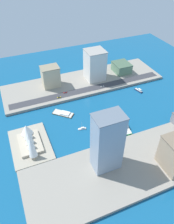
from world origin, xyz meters
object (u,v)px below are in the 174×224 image
object	(u,v)px
ferry_green_doubledeck	(125,127)
hotel_broad_white	(95,65)
tower_tall_glass	(107,143)
pickup_red	(65,92)
van_white	(102,86)
patrol_launch_navy	(139,90)
traffic_light_waterfront	(100,87)
opera_landmark	(29,139)
office_block_beige	(51,77)
terminal_long_green	(121,67)
taxi_yellow_cab	(59,97)
barge_flat_brown	(64,114)
sailboat_small_white	(82,128)

from	to	relation	value
ferry_green_doubledeck	hotel_broad_white	size ratio (longest dim) A/B	0.56
tower_tall_glass	pickup_red	distance (m)	136.43
tower_tall_glass	pickup_red	bearing A→B (deg)	-1.07
tower_tall_glass	van_white	world-z (taller)	tower_tall_glass
patrol_launch_navy	hotel_broad_white	world-z (taller)	hotel_broad_white
traffic_light_waterfront	opera_landmark	size ratio (longest dim) A/B	0.14
office_block_beige	ferry_green_doubledeck	bearing A→B (deg)	-154.93
terminal_long_green	van_white	xyz separation A→B (m)	(-29.66, 48.33, -6.44)
office_block_beige	van_white	bearing A→B (deg)	-115.43
tower_tall_glass	taxi_yellow_cab	distance (m)	129.17
ferry_green_doubledeck	barge_flat_brown	bearing A→B (deg)	47.74
patrol_launch_navy	terminal_long_green	distance (m)	56.25
hotel_broad_white	pickup_red	world-z (taller)	hotel_broad_white
pickup_red	opera_landmark	size ratio (longest dim) A/B	0.11
ferry_green_doubledeck	pickup_red	size ratio (longest dim) A/B	5.04
traffic_light_waterfront	hotel_broad_white	bearing A→B (deg)	-9.43
pickup_red	hotel_broad_white	bearing A→B (deg)	-69.34
patrol_launch_navy	barge_flat_brown	distance (m)	117.46
traffic_light_waterfront	opera_landmark	bearing A→B (deg)	119.21
terminal_long_green	pickup_red	xyz separation A→B (m)	(-23.55, 103.49, -6.47)
sailboat_small_white	opera_landmark	size ratio (longest dim) A/B	0.25
pickup_red	opera_landmark	bearing A→B (deg)	139.09
sailboat_small_white	traffic_light_waterfront	distance (m)	82.61
ferry_green_doubledeck	van_white	bearing A→B (deg)	-8.04
ferry_green_doubledeck	pickup_red	bearing A→B (deg)	24.84
hotel_broad_white	office_block_beige	size ratio (longest dim) A/B	1.50
terminal_long_green	taxi_yellow_cab	bearing A→B (deg)	105.23
taxi_yellow_cab	hotel_broad_white	bearing A→B (deg)	-66.81
pickup_red	taxi_yellow_cab	xyz separation A→B (m)	(-7.77, 11.59, 0.00)
patrol_launch_navy	pickup_red	distance (m)	106.57
patrol_launch_navy	sailboat_small_white	bearing A→B (deg)	111.81
van_white	traffic_light_waterfront	xyz separation A→B (m)	(-5.08, 5.75, 3.41)
barge_flat_brown	van_white	xyz separation A→B (m)	(33.46, -70.72, 3.40)
patrol_launch_navy	tower_tall_glass	xyz separation A→B (m)	(-101.04, 104.13, 33.55)
terminal_long_green	van_white	distance (m)	57.07
van_white	ferry_green_doubledeck	bearing A→B (deg)	171.96
barge_flat_brown	terminal_long_green	distance (m)	135.11
patrol_launch_navy	pickup_red	size ratio (longest dim) A/B	2.82
patrol_launch_navy	taxi_yellow_cab	size ratio (longest dim) A/B	2.81
pickup_red	traffic_light_waterfront	bearing A→B (deg)	-102.76
van_white	taxi_yellow_cab	bearing A→B (deg)	91.43
barge_flat_brown	hotel_broad_white	bearing A→B (deg)	-49.41
traffic_light_waterfront	sailboat_small_white	bearing A→B (deg)	139.79
van_white	traffic_light_waterfront	size ratio (longest dim) A/B	0.76
ferry_green_doubledeck	office_block_beige	world-z (taller)	office_block_beige
office_block_beige	pickup_red	size ratio (longest dim) A/B	5.96
pickup_red	opera_landmark	xyz separation A→B (m)	(-75.30, 65.24, 5.48)
patrol_launch_navy	van_white	xyz separation A→B (m)	(25.77, 46.49, 2.95)
patrol_launch_navy	pickup_red	bearing A→B (deg)	72.59
office_block_beige	barge_flat_brown	bearing A→B (deg)	177.47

